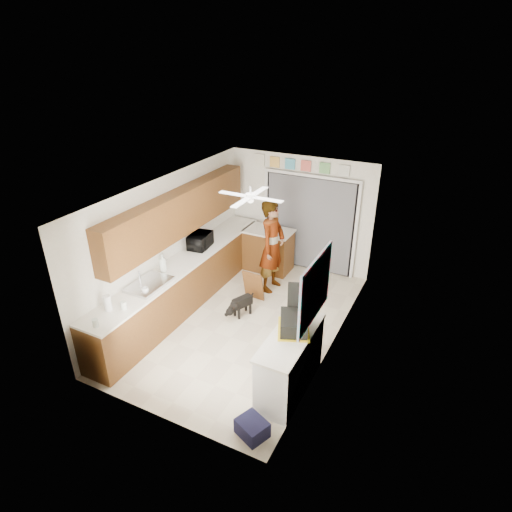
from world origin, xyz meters
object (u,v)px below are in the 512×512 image
at_px(man, 272,246).
at_px(dog, 242,305).
at_px(cardboard_box, 252,428).
at_px(suitcase, 294,323).
at_px(navy_crate, 252,428).
at_px(paper_towel_roll, 108,303).
at_px(cup, 145,290).
at_px(soap_bottle, 163,262).
at_px(microwave, 200,241).

xyz_separation_m(man, dog, (-0.07, -1.13, -0.74)).
bearing_deg(dog, cardboard_box, -35.30).
bearing_deg(dog, suitcase, -15.17).
xyz_separation_m(navy_crate, man, (-1.33, 3.48, 0.83)).
relative_size(paper_towel_roll, cardboard_box, 0.69).
distance_m(navy_crate, dog, 2.74).
relative_size(navy_crate, man, 0.20).
xyz_separation_m(paper_towel_roll, man, (1.28, 3.13, -0.12)).
bearing_deg(navy_crate, cup, 157.79).
distance_m(cup, cardboard_box, 2.79).
bearing_deg(man, soap_bottle, 145.95).
xyz_separation_m(paper_towel_roll, cardboard_box, (2.61, -0.34, -0.95)).
relative_size(suitcase, navy_crate, 1.32).
bearing_deg(dog, navy_crate, -35.30).
relative_size(cup, cardboard_box, 0.30).
bearing_deg(paper_towel_roll, dog, 58.89).
height_order(navy_crate, dog, dog).
xyz_separation_m(cardboard_box, man, (-1.33, 3.48, 0.84)).
relative_size(suitcase, dog, 0.94).
height_order(microwave, soap_bottle, soap_bottle).
relative_size(microwave, man, 0.27).
relative_size(man, dog, 3.56).
relative_size(cup, suitcase, 0.21).
distance_m(cup, navy_crate, 2.79).
distance_m(cup, dog, 1.87).
relative_size(paper_towel_roll, navy_crate, 0.66).
bearing_deg(cardboard_box, soap_bottle, 147.00).
bearing_deg(navy_crate, paper_towel_roll, 172.48).
bearing_deg(man, paper_towel_roll, 160.31).
distance_m(suitcase, cardboard_box, 1.49).
xyz_separation_m(soap_bottle, paper_towel_roll, (0.03, -1.37, -0.04)).
bearing_deg(microwave, navy_crate, -145.25).
distance_m(suitcase, dog, 2.07).
height_order(cardboard_box, navy_crate, navy_crate).
distance_m(paper_towel_roll, navy_crate, 2.80).
relative_size(microwave, soap_bottle, 1.54).
bearing_deg(cardboard_box, microwave, 132.51).
bearing_deg(cardboard_box, paper_towel_roll, 172.48).
height_order(cup, suitcase, suitcase).
bearing_deg(paper_towel_roll, microwave, 89.40).
height_order(microwave, man, man).
distance_m(paper_towel_roll, suitcase, 2.80).
distance_m(cup, man, 2.72).
relative_size(cup, dog, 0.20).
distance_m(man, dog, 1.35).
relative_size(soap_bottle, man, 0.18).
height_order(microwave, cardboard_box, microwave).
bearing_deg(paper_towel_roll, soap_bottle, 91.17).
xyz_separation_m(suitcase, cardboard_box, (-0.07, -1.15, -0.93)).
relative_size(suitcase, cardboard_box, 1.39).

